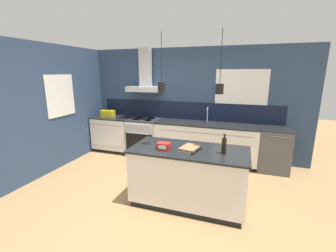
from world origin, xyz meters
TOP-DOWN VIEW (x-y plane):
  - ground_plane at (0.00, 0.00)m, footprint 16.00×16.00m
  - wall_back at (-0.06, 2.00)m, footprint 5.60×2.22m
  - wall_left at (-2.43, 0.70)m, footprint 0.08×3.80m
  - counter_run_left at (-1.87, 1.69)m, footprint 1.00×0.64m
  - counter_run_sink at (0.55, 1.69)m, footprint 2.29×0.64m
  - oven_range at (-0.99, 1.69)m, footprint 0.79×0.66m
  - dishwasher at (1.99, 1.69)m, footprint 0.61×0.65m
  - kitchen_island at (0.59, -0.10)m, footprint 1.77×0.85m
  - bottle_on_island at (1.10, -0.14)m, footprint 0.07×0.07m
  - book_stack at (0.61, -0.16)m, footprint 0.30×0.36m
  - red_supply_box at (0.23, -0.25)m, footprint 0.19×0.14m
  - yellow_toolbox at (-2.01, 1.69)m, footprint 0.34×0.18m

SIDE VIEW (x-z plane):
  - ground_plane at x=0.00m, z-range 0.00..0.00m
  - oven_range at x=-0.99m, z-range 0.00..0.91m
  - dishwasher at x=1.99m, z-range 0.00..0.91m
  - kitchen_island at x=0.59m, z-range 0.00..0.91m
  - counter_run_left at x=-1.87m, z-range 0.01..0.92m
  - counter_run_sink at x=0.55m, z-range -0.17..1.09m
  - book_stack at x=0.61m, z-range 0.91..0.97m
  - red_supply_box at x=0.23m, z-range 0.91..1.01m
  - yellow_toolbox at x=-2.01m, z-range 0.90..1.09m
  - bottle_on_island at x=1.10m, z-range 0.88..1.18m
  - wall_left at x=-2.43m, z-range 0.00..2.60m
  - wall_back at x=-0.06m, z-range 0.06..2.66m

